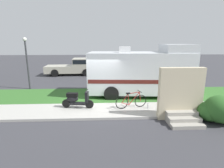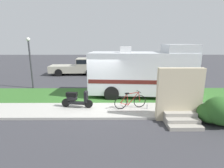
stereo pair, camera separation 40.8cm
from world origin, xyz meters
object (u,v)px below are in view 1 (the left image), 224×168
scooter (76,99)px  bicycle (131,101)px  bottle_green (148,106)px  street_lamp_post (27,58)px  pickup_truck_near (154,71)px  pickup_truck_far (77,66)px  motorhome_rv (141,72)px

scooter → bicycle: (2.85, -0.16, -0.08)m
bottle_green → street_lamp_post: size_ratio=0.07×
bicycle → pickup_truck_near: bearing=65.4°
pickup_truck_near → street_lamp_post: size_ratio=1.39×
scooter → pickup_truck_far: size_ratio=0.31×
bicycle → bottle_green: 0.91m
scooter → pickup_truck_near: size_ratio=0.31×
motorhome_rv → bottle_green: motorhome_rv is taller
motorhome_rv → scooter: bearing=-147.2°
motorhome_rv → bottle_green: 3.05m
street_lamp_post → bottle_green: bearing=-30.7°
motorhome_rv → street_lamp_post: street_lamp_post is taller
bottle_green → bicycle: bearing=175.0°
pickup_truck_far → scooter: bearing=-81.7°
bottle_green → street_lamp_post: 9.45m
bottle_green → scooter: bearing=176.4°
motorhome_rv → pickup_truck_far: (-5.37, 7.84, -0.64)m
motorhome_rv → bottle_green: (-0.15, -2.72, -1.36)m
bicycle → pickup_truck_far: 11.36m
pickup_truck_far → bottle_green: size_ratio=20.43×
scooter → bicycle: size_ratio=1.00×
bicycle → street_lamp_post: street_lamp_post is taller
scooter → bottle_green: bearing=-3.6°
pickup_truck_far → street_lamp_post: (-2.69, -5.86, 1.40)m
pickup_truck_far → street_lamp_post: size_ratio=1.41×
pickup_truck_near → pickup_truck_far: size_ratio=0.98×
pickup_truck_near → street_lamp_post: 10.38m
motorhome_rv → pickup_truck_near: bearing=63.2°
motorhome_rv → street_lamp_post: size_ratio=1.75×
bicycle → pickup_truck_near: size_ratio=0.32×
pickup_truck_far → bicycle: bearing=-67.4°
bicycle → bottle_green: (0.87, -0.08, -0.26)m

